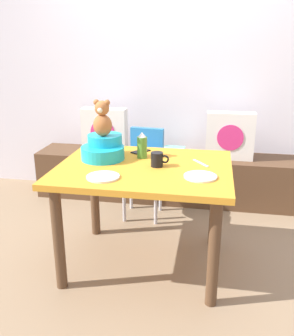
# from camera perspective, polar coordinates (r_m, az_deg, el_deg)

# --- Properties ---
(ground_plane) EXTENTS (8.00, 8.00, 0.00)m
(ground_plane) POSITION_cam_1_polar(r_m,az_deg,el_deg) (2.77, -0.38, -14.30)
(ground_plane) COLOR #8C7256
(back_wall) EXTENTS (4.40, 0.10, 2.60)m
(back_wall) POSITION_cam_1_polar(r_m,az_deg,el_deg) (3.79, 3.85, 15.53)
(back_wall) COLOR silver
(back_wall) RESTS_ON ground_plane
(window_bench) EXTENTS (2.60, 0.44, 0.46)m
(window_bench) POSITION_cam_1_polar(r_m,az_deg,el_deg) (3.74, 3.01, -1.30)
(window_bench) COLOR brown
(window_bench) RESTS_ON ground_plane
(pillow_floral_left) EXTENTS (0.44, 0.15, 0.44)m
(pillow_floral_left) POSITION_cam_1_polar(r_m,az_deg,el_deg) (3.72, -6.52, 5.71)
(pillow_floral_left) COLOR white
(pillow_floral_left) RESTS_ON window_bench
(pillow_floral_right) EXTENTS (0.44, 0.15, 0.44)m
(pillow_floral_right) POSITION_cam_1_polar(r_m,az_deg,el_deg) (3.57, 12.61, 4.83)
(pillow_floral_right) COLOR white
(pillow_floral_right) RESTS_ON window_bench
(book_stack) EXTENTS (0.20, 0.14, 0.08)m
(book_stack) POSITION_cam_1_polar(r_m,az_deg,el_deg) (3.65, 4.21, 2.58)
(book_stack) COLOR #67C2BA
(book_stack) RESTS_ON window_bench
(dining_table) EXTENTS (1.14, 0.91, 0.74)m
(dining_table) POSITION_cam_1_polar(r_m,az_deg,el_deg) (2.49, -0.41, -2.09)
(dining_table) COLOR orange
(dining_table) RESTS_ON ground_plane
(highchair) EXTENTS (0.35, 0.47, 0.79)m
(highchair) POSITION_cam_1_polar(r_m,az_deg,el_deg) (3.26, -0.60, 1.07)
(highchair) COLOR #2672B2
(highchair) RESTS_ON ground_plane
(infant_seat_teal) EXTENTS (0.30, 0.33, 0.16)m
(infant_seat_teal) POSITION_cam_1_polar(r_m,az_deg,el_deg) (2.60, -6.69, 3.01)
(infant_seat_teal) COLOR #1BA8C5
(infant_seat_teal) RESTS_ON dining_table
(teddy_bear) EXTENTS (0.13, 0.12, 0.25)m
(teddy_bear) POSITION_cam_1_polar(r_m,az_deg,el_deg) (2.55, -6.87, 7.46)
(teddy_bear) COLOR #A96334
(teddy_bear) RESTS_ON infant_seat_teal
(ketchup_bottle) EXTENTS (0.07, 0.07, 0.18)m
(ketchup_bottle) POSITION_cam_1_polar(r_m,az_deg,el_deg) (2.59, -0.76, 3.43)
(ketchup_bottle) COLOR #4C8C33
(ketchup_bottle) RESTS_ON dining_table
(coffee_mug) EXTENTS (0.12, 0.08, 0.09)m
(coffee_mug) POSITION_cam_1_polar(r_m,az_deg,el_deg) (2.42, 1.62, 1.34)
(coffee_mug) COLOR black
(coffee_mug) RESTS_ON dining_table
(dinner_plate_near) EXTENTS (0.20, 0.20, 0.01)m
(dinner_plate_near) POSITION_cam_1_polar(r_m,az_deg,el_deg) (2.26, 8.18, -1.29)
(dinner_plate_near) COLOR white
(dinner_plate_near) RESTS_ON dining_table
(dinner_plate_far) EXTENTS (0.20, 0.20, 0.01)m
(dinner_plate_far) POSITION_cam_1_polar(r_m,az_deg,el_deg) (2.25, -6.77, -1.34)
(dinner_plate_far) COLOR white
(dinner_plate_far) RESTS_ON dining_table
(cell_phone) EXTENTS (0.14, 0.16, 0.01)m
(cell_phone) POSITION_cam_1_polar(r_m,az_deg,el_deg) (2.76, -0.98, 2.57)
(cell_phone) COLOR black
(cell_phone) RESTS_ON dining_table
(table_fork) EXTENTS (0.11, 0.15, 0.01)m
(table_fork) POSITION_cam_1_polar(r_m,az_deg,el_deg) (2.52, 8.23, 0.75)
(table_fork) COLOR silver
(table_fork) RESTS_ON dining_table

